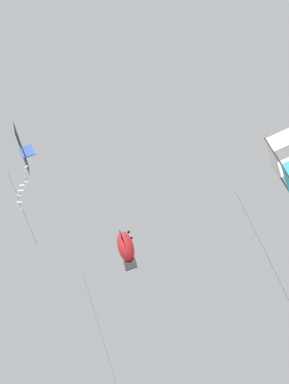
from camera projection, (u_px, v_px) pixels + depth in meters
The scene contains 2 objects.
kite_fish_near_right at pixel (126, 247), 29.31m from camera, with size 3.04×2.48×9.97m.
kite_delta_highest at pixel (23, 150), 22.99m from camera, with size 2.12×1.57×4.31m.
Camera 1 is at (-15.19, -10.16, 15.60)m, focal length 59.20 mm.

